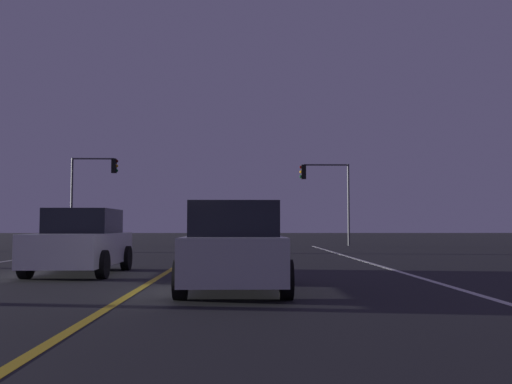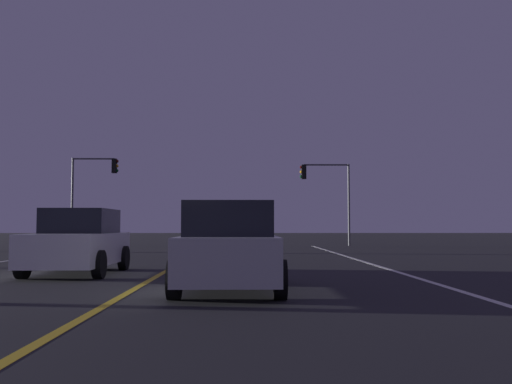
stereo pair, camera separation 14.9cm
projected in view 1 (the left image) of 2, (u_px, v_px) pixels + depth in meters
The scene contains 6 objects.
lane_edge_right at pixel (419, 277), 13.70m from camera, with size 0.16×42.57×0.01m, color silver.
lane_center_divider at pixel (157, 278), 13.56m from camera, with size 0.16×42.57×0.01m, color gold.
car_lead_same_lane at pixel (235, 248), 10.92m from camera, with size 2.02×4.30×1.70m.
car_oncoming at pixel (82, 242), 14.79m from camera, with size 2.02×4.30×1.70m.
traffic_light_near_right at pixel (325, 185), 35.69m from camera, with size 3.16×0.36×5.15m.
traffic_light_near_left at pixel (94, 181), 35.39m from camera, with size 2.93×0.36×5.51m.
Camera 1 is at (2.07, 1.58, 1.25)m, focal length 39.74 mm.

